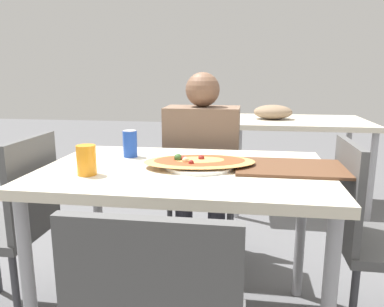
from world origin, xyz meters
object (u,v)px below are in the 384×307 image
at_px(pizza_main, 199,162).
at_px(drink_glass, 86,160).
at_px(soda_can, 130,144).
at_px(person_seated, 202,154).
at_px(chair_far_seated, 204,179).
at_px(chair_side_left, 12,219).
at_px(chair_side_right, 373,232).
at_px(dining_table, 185,186).

xyz_separation_m(pizza_main, drink_glass, (-0.41, -0.18, 0.04)).
relative_size(soda_can, drink_glass, 1.07).
relative_size(person_seated, drink_glass, 9.78).
height_order(chair_far_seated, soda_can, soda_can).
bearing_deg(person_seated, chair_far_seated, -90.00).
height_order(chair_side_left, pizza_main, chair_side_left).
bearing_deg(chair_side_right, dining_table, -86.24).
relative_size(chair_side_left, chair_side_right, 1.00).
height_order(dining_table, chair_far_seated, chair_far_seated).
distance_m(chair_far_seated, chair_side_right, 1.03).
bearing_deg(drink_glass, chair_side_left, 163.89).
bearing_deg(chair_side_left, chair_far_seated, -45.91).
distance_m(dining_table, chair_side_left, 0.80).
xyz_separation_m(dining_table, drink_glass, (-0.36, -0.16, 0.14)).
relative_size(chair_far_seated, chair_side_right, 1.00).
relative_size(chair_far_seated, person_seated, 0.76).
bearing_deg(chair_side_left, chair_side_right, -86.62).
bearing_deg(drink_glass, soda_can, 77.92).
bearing_deg(dining_table, chair_far_seated, 89.87).
distance_m(chair_side_right, drink_glass, 1.20).
bearing_deg(chair_far_seated, person_seated, 90.00).
bearing_deg(chair_side_right, person_seated, -125.40).
distance_m(chair_side_right, person_seated, 0.98).
distance_m(chair_side_left, chair_side_right, 1.57).
bearing_deg(pizza_main, chair_side_right, 2.98).
xyz_separation_m(dining_table, chair_side_right, (0.78, 0.05, -0.18)).
relative_size(dining_table, drink_glass, 10.15).
height_order(chair_far_seated, person_seated, person_seated).
relative_size(dining_table, pizza_main, 2.36).
bearing_deg(chair_side_left, dining_table, -87.00).
distance_m(dining_table, pizza_main, 0.12).
height_order(soda_can, drink_glass, soda_can).
xyz_separation_m(soda_can, drink_glass, (-0.07, -0.33, -0.00)).
height_order(chair_side_right, pizza_main, chair_side_right).
distance_m(person_seated, drink_glass, 0.86).
distance_m(chair_side_left, pizza_main, 0.89).
distance_m(dining_table, person_seated, 0.61).
distance_m(chair_far_seated, person_seated, 0.21).
distance_m(chair_far_seated, chair_side_left, 1.09).
distance_m(chair_far_seated, drink_glass, 1.00).
relative_size(person_seated, pizza_main, 2.27).
xyz_separation_m(chair_side_right, pizza_main, (-0.72, -0.04, 0.28)).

